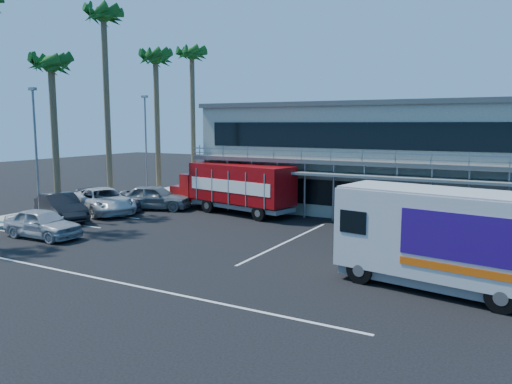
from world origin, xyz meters
The scene contains 16 objects.
ground centered at (0.00, 0.00, 0.00)m, with size 120.00×120.00×0.00m, color black.
building centered at (3.00, 14.94, 3.66)m, with size 22.40×12.00×7.30m.
curb_strip centered at (-15.00, 6.00, 0.08)m, with size 3.00×32.00×0.16m, color #A5A399.
palm_c centered at (-14.90, 3.00, 9.21)m, with size 2.80×2.80×10.75m.
palm_d centered at (-15.20, 8.00, 12.80)m, with size 2.80×2.80×14.75m.
palm_e centered at (-14.70, 13.00, 10.57)m, with size 2.80×2.80×12.25m.
palm_f centered at (-15.10, 18.50, 11.47)m, with size 2.80×2.80×13.25m.
light_pole_near centered at (-14.20, 1.00, 4.50)m, with size 0.50×0.25×8.09m.
light_pole_far centered at (-14.20, 11.00, 4.50)m, with size 0.50×0.25×8.09m.
red_truck centered at (-4.66, 8.64, 1.80)m, with size 9.97×4.18×3.27m.
white_van centered at (9.99, -0.97, 1.91)m, with size 7.68×3.63×3.60m.
parked_car_a centered at (-9.50, -2.43, 0.77)m, with size 1.81×4.50×1.53m, color #A5A7AC.
parked_car_b centered at (-12.50, 1.20, 0.83)m, with size 1.77×5.06×1.67m, color black.
parked_car_c centered at (-12.20, 4.40, 0.83)m, with size 2.76×5.98×1.66m, color silver.
parked_car_d centered at (-12.50, 5.18, 0.73)m, with size 2.05×5.04×1.46m, color #323643.
parked_car_e centered at (-10.19, 7.20, 0.86)m, with size 2.03×5.05×1.72m, color slate.
Camera 1 is at (12.59, -19.27, 5.91)m, focal length 35.00 mm.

